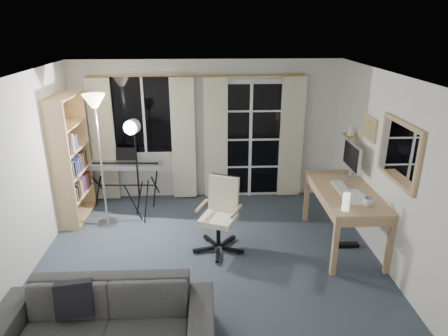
# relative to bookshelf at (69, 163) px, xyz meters

# --- Properties ---
(floor) EXTENTS (4.50, 4.00, 0.02)m
(floor) POSITION_rel_bookshelf_xyz_m (2.13, -1.20, -0.95)
(floor) COLOR #34404C
(floor) RESTS_ON ground
(window) EXTENTS (1.20, 0.08, 1.40)m
(window) POSITION_rel_bookshelf_xyz_m (1.08, 0.77, 0.56)
(window) COLOR white
(window) RESTS_ON floor
(french_door) EXTENTS (1.32, 0.09, 2.11)m
(french_door) POSITION_rel_bookshelf_xyz_m (2.88, 0.77, 0.09)
(french_door) COLOR white
(french_door) RESTS_ON floor
(curtains) EXTENTS (3.60, 0.07, 2.13)m
(curtains) POSITION_rel_bookshelf_xyz_m (1.99, 0.68, 0.15)
(curtains) COLOR gold
(curtains) RESTS_ON floor
(bookshelf) EXTENTS (0.34, 0.93, 1.98)m
(bookshelf) POSITION_rel_bookshelf_xyz_m (0.00, 0.00, 0.00)
(bookshelf) COLOR tan
(bookshelf) RESTS_ON floor
(torchiere_lamp) EXTENTS (0.41, 0.41, 2.03)m
(torchiere_lamp) POSITION_rel_bookshelf_xyz_m (0.55, -0.23, 0.69)
(torchiere_lamp) COLOR #B2B2B7
(torchiere_lamp) RESTS_ON floor
(keyboard_piano) EXTENTS (1.27, 0.66, 0.91)m
(keyboard_piano) POSITION_rel_bookshelf_xyz_m (0.75, 0.50, -0.25)
(keyboard_piano) COLOR black
(keyboard_piano) RESTS_ON floor
(studio_light) EXTENTS (0.36, 0.37, 1.67)m
(studio_light) POSITION_rel_bookshelf_xyz_m (1.04, -0.14, 0.40)
(studio_light) COLOR black
(studio_light) RESTS_ON floor
(office_chair) EXTENTS (0.70, 0.71, 1.01)m
(office_chair) POSITION_rel_bookshelf_xyz_m (2.30, -0.96, -0.34)
(office_chair) COLOR black
(office_chair) RESTS_ON floor
(desk) EXTENTS (0.78, 1.55, 0.83)m
(desk) POSITION_rel_bookshelf_xyz_m (4.01, -0.97, -0.22)
(desk) COLOR tan
(desk) RESTS_ON floor
(monitor) EXTENTS (0.20, 0.60, 0.52)m
(monitor) POSITION_rel_bookshelf_xyz_m (4.20, -0.52, 0.20)
(monitor) COLOR silver
(monitor) RESTS_ON desk
(desk_clutter) EXTENTS (0.49, 0.94, 1.05)m
(desk_clutter) POSITION_rel_bookshelf_xyz_m (3.93, -1.22, -0.29)
(desk_clutter) COLOR white
(desk_clutter) RESTS_ON desk
(mug) EXTENTS (0.14, 0.11, 0.14)m
(mug) POSITION_rel_bookshelf_xyz_m (4.11, -1.47, -0.05)
(mug) COLOR silver
(mug) RESTS_ON desk
(wall_mirror) EXTENTS (0.04, 0.94, 0.74)m
(wall_mirror) POSITION_rel_bookshelf_xyz_m (4.35, -1.55, 0.61)
(wall_mirror) COLOR tan
(wall_mirror) RESTS_ON floor
(framed_print) EXTENTS (0.03, 0.42, 0.32)m
(framed_print) POSITION_rel_bookshelf_xyz_m (4.35, -0.65, 0.66)
(framed_print) COLOR tan
(framed_print) RESTS_ON floor
(wall_shelf) EXTENTS (0.16, 0.30, 0.18)m
(wall_shelf) POSITION_rel_bookshelf_xyz_m (4.29, -0.15, 0.47)
(wall_shelf) COLOR tan
(wall_shelf) RESTS_ON floor
(sofa) EXTENTS (2.08, 0.62, 0.81)m
(sofa) POSITION_rel_bookshelf_xyz_m (1.11, -2.75, -0.53)
(sofa) COLOR #29292B
(sofa) RESTS_ON floor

